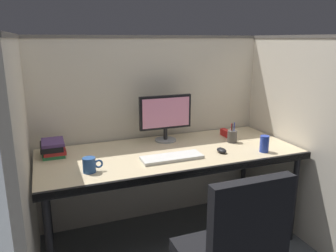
% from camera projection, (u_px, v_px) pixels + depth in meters
% --- Properties ---
extents(cubicle_partition_rear, '(2.21, 0.06, 1.57)m').
position_uv_depth(cubicle_partition_rear, '(152.00, 130.00, 2.83)').
color(cubicle_partition_rear, beige).
rests_on(cubicle_partition_rear, ground).
extents(cubicle_partition_left, '(0.06, 1.41, 1.57)m').
position_uv_depth(cubicle_partition_left, '(24.00, 168.00, 2.00)').
color(cubicle_partition_left, beige).
rests_on(cubicle_partition_left, ground).
extents(cubicle_partition_right, '(0.06, 1.41, 1.57)m').
position_uv_depth(cubicle_partition_right, '(288.00, 135.00, 2.69)').
color(cubicle_partition_right, beige).
rests_on(cubicle_partition_right, ground).
extents(desk, '(1.90, 0.80, 0.74)m').
position_uv_depth(desk, '(171.00, 158.00, 2.45)').
color(desk, beige).
rests_on(desk, ground).
extents(monitor_center, '(0.43, 0.17, 0.37)m').
position_uv_depth(monitor_center, '(166.00, 115.00, 2.64)').
color(monitor_center, gray).
rests_on(monitor_center, desk).
extents(keyboard_main, '(0.43, 0.15, 0.02)m').
position_uv_depth(keyboard_main, '(172.00, 157.00, 2.28)').
color(keyboard_main, silver).
rests_on(keyboard_main, desk).
extents(computer_mouse, '(0.06, 0.10, 0.04)m').
position_uv_depth(computer_mouse, '(222.00, 150.00, 2.41)').
color(computer_mouse, black).
rests_on(computer_mouse, desk).
extents(coffee_mug, '(0.13, 0.08, 0.09)m').
position_uv_depth(coffee_mug, '(90.00, 165.00, 2.05)').
color(coffee_mug, '#264C8C').
rests_on(coffee_mug, desk).
extents(soda_can, '(0.07, 0.07, 0.12)m').
position_uv_depth(soda_can, '(264.00, 144.00, 2.41)').
color(soda_can, '#263FB2').
rests_on(soda_can, desk).
extents(red_stapler, '(0.04, 0.15, 0.06)m').
position_uv_depth(red_stapler, '(227.00, 133.00, 2.80)').
color(red_stapler, red).
rests_on(red_stapler, desk).
extents(book_stack, '(0.17, 0.22, 0.11)m').
position_uv_depth(book_stack, '(53.00, 148.00, 2.34)').
color(book_stack, '#26723F').
rests_on(book_stack, desk).
extents(pen_cup, '(0.08, 0.08, 0.16)m').
position_uv_depth(pen_cup, '(232.00, 136.00, 2.64)').
color(pen_cup, '#4C4742').
rests_on(pen_cup, desk).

